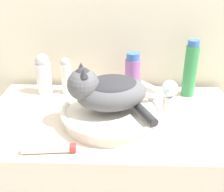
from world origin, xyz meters
TOP-DOWN VIEW (x-y plane):
  - wall_back at (0.00, 0.59)m, footprint 8.00×0.05m
  - sink_basin at (0.00, 0.24)m, footprint 0.36×0.36m
  - cat at (-0.01, 0.24)m, footprint 0.30×0.25m
  - faucet at (0.20, 0.32)m, footprint 0.16×0.09m
  - mouthwash_bottle at (0.08, 0.46)m, footprint 0.06×0.06m
  - lotion_bottle_white at (-0.29, 0.46)m, footprint 0.06×0.06m
  - deodorant_stick at (-0.20, 0.46)m, footprint 0.04×0.04m
  - shampoo_bottle_tall at (0.31, 0.46)m, footprint 0.05×0.05m
  - cream_tube at (-0.18, 0.05)m, footprint 0.16×0.04m

SIDE VIEW (x-z plane):
  - cream_tube at x=-0.18m, z-range 0.86..0.89m
  - sink_basin at x=0.00m, z-range 0.86..0.91m
  - faucet at x=0.20m, z-range 0.86..1.00m
  - deodorant_stick at x=-0.20m, z-range 0.86..1.02m
  - lotion_bottle_white at x=-0.29m, z-range 0.86..1.03m
  - mouthwash_bottle at x=0.08m, z-range 0.85..1.04m
  - shampoo_bottle_tall at x=0.31m, z-range 0.85..1.09m
  - cat at x=-0.01m, z-range 0.90..1.06m
  - wall_back at x=0.00m, z-range 0.00..2.40m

